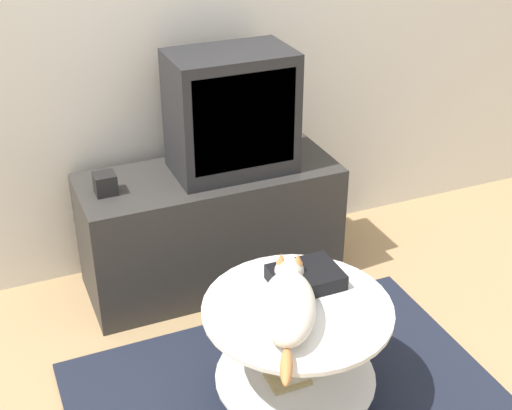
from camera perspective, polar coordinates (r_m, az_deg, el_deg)
ground_plane at (r=2.85m, az=2.51°, el=-15.39°), size 12.00×12.00×0.00m
rug at (r=2.84m, az=2.52°, el=-15.25°), size 1.61×1.09×0.02m
tv_stand at (r=3.34m, az=-3.62°, el=-1.79°), size 1.18×0.47×0.57m
tv at (r=3.13m, az=-1.99°, el=7.41°), size 0.53×0.33×0.54m
speaker at (r=3.07m, az=-11.98°, el=1.68°), size 0.09×0.09×0.09m
coffee_table at (r=2.65m, az=3.29°, el=-10.94°), size 0.68×0.68×0.44m
dvd_box at (r=2.64m, az=3.99°, el=-5.79°), size 0.25×0.20×0.06m
cat at (r=2.45m, az=2.60°, el=-7.90°), size 0.34×0.57×0.13m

